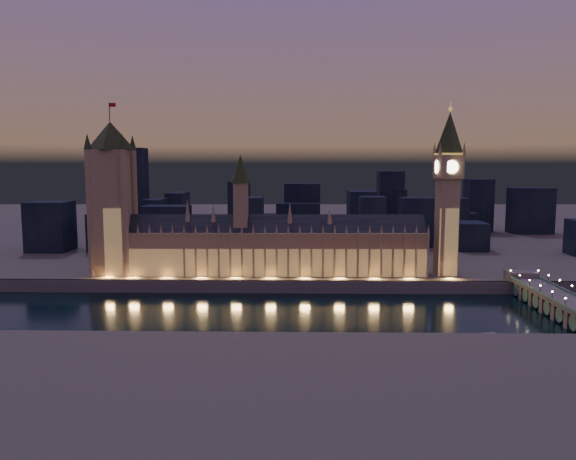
{
  "coord_description": "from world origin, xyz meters",
  "views": [
    {
      "loc": [
        12.32,
        -302.13,
        80.48
      ],
      "look_at": [
        5.0,
        55.0,
        38.0
      ],
      "focal_mm": 35.0,
      "sensor_mm": 36.0,
      "label": 1
    }
  ],
  "objects_px": {
    "river_boat": "(475,341)",
    "victoria_tower": "(112,190)",
    "palace_of_westminster": "(270,246)",
    "westminster_bridge": "(556,302)",
    "elizabeth_tower": "(448,179)"
  },
  "relations": [
    {
      "from": "victoria_tower",
      "to": "elizabeth_tower",
      "type": "distance_m",
      "value": 218.12
    },
    {
      "from": "elizabeth_tower",
      "to": "river_boat",
      "type": "height_order",
      "value": "elizabeth_tower"
    },
    {
      "from": "victoria_tower",
      "to": "westminster_bridge",
      "type": "relative_size",
      "value": 0.98
    },
    {
      "from": "westminster_bridge",
      "to": "victoria_tower",
      "type": "bearing_deg",
      "value": 165.93
    },
    {
      "from": "river_boat",
      "to": "victoria_tower",
      "type": "bearing_deg",
      "value": 149.16
    },
    {
      "from": "victoria_tower",
      "to": "palace_of_westminster",
      "type": "bearing_deg",
      "value": -0.1
    },
    {
      "from": "elizabeth_tower",
      "to": "river_boat",
      "type": "bearing_deg",
      "value": -98.13
    },
    {
      "from": "victoria_tower",
      "to": "westminster_bridge",
      "type": "xyz_separation_m",
      "value": [
        260.87,
        -65.37,
        -57.02
      ]
    },
    {
      "from": "victoria_tower",
      "to": "river_boat",
      "type": "bearing_deg",
      "value": -30.84
    },
    {
      "from": "palace_of_westminster",
      "to": "victoria_tower",
      "type": "distance_m",
      "value": 109.46
    },
    {
      "from": "palace_of_westminster",
      "to": "westminster_bridge",
      "type": "relative_size",
      "value": 1.79
    },
    {
      "from": "palace_of_westminster",
      "to": "river_boat",
      "type": "relative_size",
      "value": 5.19
    },
    {
      "from": "victoria_tower",
      "to": "river_boat",
      "type": "height_order",
      "value": "victoria_tower"
    },
    {
      "from": "palace_of_westminster",
      "to": "elizabeth_tower",
      "type": "distance_m",
      "value": 122.94
    },
    {
      "from": "palace_of_westminster",
      "to": "victoria_tower",
      "type": "xyz_separation_m",
      "value": [
        -103.15,
        0.18,
        36.64
      ]
    }
  ]
}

